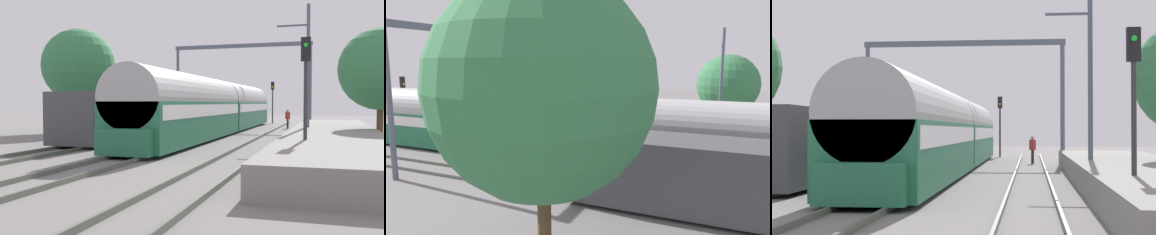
% 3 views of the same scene
% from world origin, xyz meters
% --- Properties ---
extents(ground, '(120.00, 120.00, 0.00)m').
position_xyz_m(ground, '(0.00, 0.00, 0.00)').
color(ground, slate).
extents(track_far_west, '(1.52, 60.00, 0.16)m').
position_xyz_m(track_far_west, '(-4.31, 0.00, 0.08)').
color(track_far_west, '#586051').
rests_on(track_far_west, ground).
extents(track_west, '(1.52, 60.00, 0.16)m').
position_xyz_m(track_west, '(0.00, 0.00, 0.08)').
color(track_west, '#586051').
rests_on(track_west, ground).
extents(track_east, '(1.52, 60.00, 0.16)m').
position_xyz_m(track_east, '(4.31, 0.00, 0.08)').
color(track_east, '#586051').
rests_on(track_east, ground).
extents(platform, '(4.40, 28.00, 0.90)m').
position_xyz_m(platform, '(8.13, 2.00, 0.45)').
color(platform, gray).
rests_on(platform, ground).
extents(passenger_train, '(2.93, 32.85, 3.82)m').
position_xyz_m(passenger_train, '(0.00, 10.49, 1.97)').
color(passenger_train, '#236B47').
rests_on(passenger_train, ground).
extents(freight_car, '(2.80, 13.00, 2.70)m').
position_xyz_m(freight_car, '(-4.31, 3.22, 1.47)').
color(freight_car, '#47474C').
rests_on(freight_car, ground).
extents(person_crossing, '(0.41, 0.47, 1.73)m').
position_xyz_m(person_crossing, '(4.42, 18.07, 1.03)').
color(person_crossing, '#272727').
rests_on(person_crossing, ground).
extents(railway_signal_near, '(0.36, 0.30, 4.77)m').
position_xyz_m(railway_signal_near, '(6.99, -4.68, 3.07)').
color(railway_signal_near, '#2D2D33').
rests_on(railway_signal_near, ground).
extents(railway_signal_far, '(0.36, 0.30, 4.69)m').
position_xyz_m(railway_signal_far, '(1.92, 27.70, 3.02)').
color(railway_signal_far, '#2D2D33').
rests_on(railway_signal_far, ground).
extents(catenary_gantry, '(13.02, 0.28, 7.86)m').
position_xyz_m(catenary_gantry, '(0.00, 18.88, 5.67)').
color(catenary_gantry, '#51596A').
rests_on(catenary_gantry, ground).
extents(catenary_pole_east_mid, '(1.90, 0.20, 8.00)m').
position_xyz_m(catenary_pole_east_mid, '(6.66, 4.36, 4.15)').
color(catenary_pole_east_mid, '#51596A').
rests_on(catenary_pole_east_mid, ground).
extents(tree_west_background, '(5.64, 5.64, 8.02)m').
position_xyz_m(tree_west_background, '(-10.65, 7.91, 5.19)').
color(tree_west_background, '#4C3826').
rests_on(tree_west_background, ground).
extents(tree_east_background, '(4.50, 4.50, 6.40)m').
position_xyz_m(tree_east_background, '(10.55, 3.99, 4.14)').
color(tree_east_background, '#4C3826').
rests_on(tree_east_background, ground).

